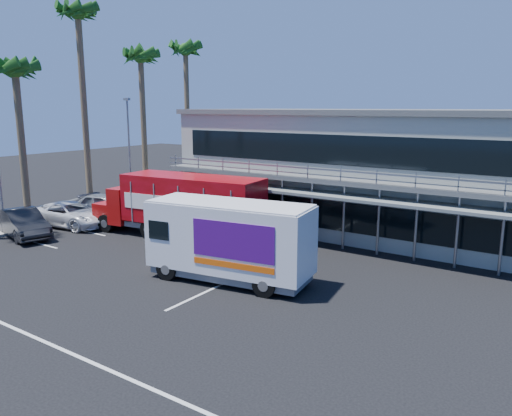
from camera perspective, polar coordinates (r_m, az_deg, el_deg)
The scene contains 14 objects.
ground at distance 21.89m, azimuth -10.43°, elevation -8.63°, with size 120.00×120.00×0.00m, color black.
building at distance 31.86m, azimuth 12.68°, elevation 4.36°, with size 22.40×12.00×7.30m.
curb_strip at distance 36.76m, azimuth -20.60°, elevation -0.82°, with size 3.00×32.00×0.16m, color #A5A399.
palm_c at distance 34.35m, azimuth -25.79°, elevation 13.32°, with size 2.80×2.80×10.75m.
palm_d at distance 37.72m, azimuth -19.62°, elevation 19.02°, with size 2.80×2.80×14.75m.
palm_e at distance 40.30m, azimuth -13.02°, elevation 15.65°, with size 2.80×2.80×12.25m.
palm_f at distance 44.57m, azimuth -8.04°, elevation 16.56°, with size 2.80×2.80×13.25m.
light_pole_far at distance 38.58m, azimuth -14.29°, elevation 6.76°, with size 0.50×0.25×8.09m.
red_truck at distance 28.94m, azimuth -8.49°, elevation 0.49°, with size 11.01×3.74×3.63m.
white_van at distance 21.51m, azimuth -3.05°, elevation -3.65°, with size 7.43×3.50×3.49m.
parked_car_b at distance 32.02m, azimuth -25.08°, elevation -1.57°, with size 1.73×4.97×1.64m, color black.
parked_car_c at distance 33.72m, azimuth -20.43°, elevation -0.68°, with size 2.56×5.54×1.54m, color silver.
parked_car_d at distance 35.62m, azimuth -16.25°, elevation 0.14°, with size 2.04×5.02×1.46m, color #2B2D3A.
parked_car_e at distance 35.34m, azimuth -16.76°, elevation 0.25°, with size 2.03×5.05×1.72m, color gray.
Camera 1 is at (14.61, -14.49, 7.48)m, focal length 35.00 mm.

